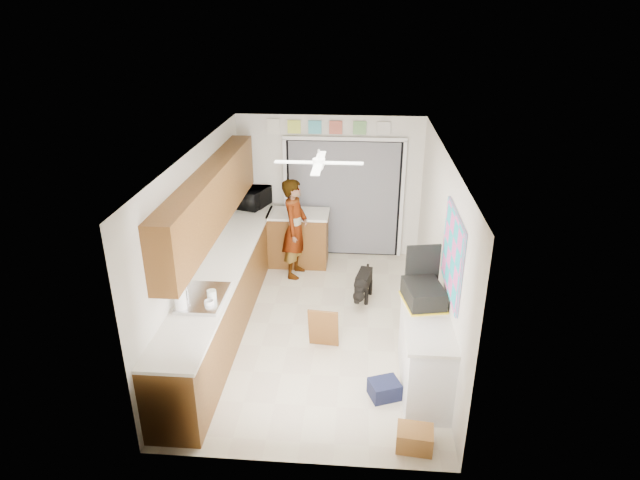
{
  "coord_description": "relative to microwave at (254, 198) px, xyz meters",
  "views": [
    {
      "loc": [
        0.54,
        -6.44,
        4.15
      ],
      "look_at": [
        0.0,
        0.4,
        1.15
      ],
      "focal_mm": 30.0,
      "sensor_mm": 36.0,
      "label": 1
    }
  ],
  "objects": [
    {
      "name": "left_base_cabinets",
      "position": [
        0.0,
        -2.25,
        -0.65
      ],
      "size": [
        0.6,
        4.8,
        0.9
      ],
      "primitive_type": "cube",
      "color": "brown",
      "rests_on": "floor"
    },
    {
      "name": "floor",
      "position": [
        1.3,
        -2.25,
        -1.1
      ],
      "size": [
        5.0,
        5.0,
        0.0
      ],
      "primitive_type": "plane",
      "color": "beige",
      "rests_on": "ground"
    },
    {
      "name": "peninsula_top",
      "position": [
        0.8,
        -0.25,
        -0.18
      ],
      "size": [
        1.04,
        0.64,
        0.04
      ],
      "primitive_type": "cube",
      "color": "white",
      "rests_on": "peninsula_base"
    },
    {
      "name": "cabinet_door_panel",
      "position": [
        1.42,
        -2.77,
        -0.81
      ],
      "size": [
        0.41,
        0.19,
        0.59
      ],
      "primitive_type": "cube",
      "rotation": [
        0.21,
        0.0,
        -0.09
      ],
      "color": "brown",
      "rests_on": "floor"
    },
    {
      "name": "cardboard_box",
      "position": [
        2.47,
        -4.45,
        -0.99
      ],
      "size": [
        0.39,
        0.31,
        0.23
      ],
      "primitive_type": "cube",
      "rotation": [
        0.0,
        0.0,
        -0.11
      ],
      "color": "#A56E33",
      "rests_on": "floor"
    },
    {
      "name": "header_frame_2",
      "position": [
        1.4,
        0.22,
        1.2
      ],
      "size": [
        0.22,
        0.02,
        0.22
      ],
      "primitive_type": "cube",
      "color": "#B85645",
      "rests_on": "wall_back"
    },
    {
      "name": "wall_back",
      "position": [
        1.3,
        0.25,
        0.15
      ],
      "size": [
        3.2,
        0.0,
        3.2
      ],
      "primitive_type": "plane",
      "rotation": [
        1.57,
        0.0,
        0.0
      ],
      "color": "silver",
      "rests_on": "ground"
    },
    {
      "name": "peninsula_base",
      "position": [
        0.8,
        -0.25,
        -0.65
      ],
      "size": [
        1.0,
        0.6,
        0.9
      ],
      "primitive_type": "cube",
      "color": "brown",
      "rests_on": "floor"
    },
    {
      "name": "upper_cabinets",
      "position": [
        -0.14,
        -2.05,
        0.7
      ],
      "size": [
        0.32,
        4.0,
        0.8
      ],
      "primitive_type": "cube",
      "color": "brown",
      "rests_on": "wall_left"
    },
    {
      "name": "door_trim_left",
      "position": [
        0.53,
        0.19,
        -0.05
      ],
      "size": [
        0.06,
        0.04,
        2.1
      ],
      "primitive_type": "cube",
      "color": "white",
      "rests_on": "wall_back"
    },
    {
      "name": "wall_left",
      "position": [
        -0.3,
        -2.25,
        0.15
      ],
      "size": [
        0.0,
        5.0,
        5.0
      ],
      "primitive_type": "plane",
      "rotation": [
        1.57,
        0.0,
        1.57
      ],
      "color": "silver",
      "rests_on": "ground"
    },
    {
      "name": "back_opening_recess",
      "position": [
        1.55,
        0.22,
        -0.05
      ],
      "size": [
        2.0,
        0.06,
        2.1
      ],
      "primitive_type": "cube",
      "color": "black",
      "rests_on": "wall_back"
    },
    {
      "name": "microwave",
      "position": [
        0.0,
        0.0,
        0.0
      ],
      "size": [
        0.57,
        0.69,
        0.33
      ],
      "primitive_type": "imported",
      "rotation": [
        0.0,
        0.0,
        1.24
      ],
      "color": "black",
      "rests_on": "left_countertop"
    },
    {
      "name": "header_frame_3",
      "position": [
        1.8,
        0.22,
        1.2
      ],
      "size": [
        0.22,
        0.02,
        0.22
      ],
      "primitive_type": "cube",
      "color": "#68A15C",
      "rests_on": "wall_back"
    },
    {
      "name": "paper_towel_roll",
      "position": [
        -0.16,
        -3.54,
        -0.02
      ],
      "size": [
        0.14,
        0.14,
        0.29
      ],
      "primitive_type": "cylinder",
      "rotation": [
        0.0,
        0.0,
        0.07
      ],
      "color": "white",
      "rests_on": "left_countertop"
    },
    {
      "name": "ceiling",
      "position": [
        1.3,
        -2.25,
        1.4
      ],
      "size": [
        5.0,
        5.0,
        0.0
      ],
      "primitive_type": "plane",
      "rotation": [
        3.14,
        0.0,
        0.0
      ],
      "color": "white",
      "rests_on": "ground"
    },
    {
      "name": "man",
      "position": [
        0.8,
        -0.7,
        -0.27
      ],
      "size": [
        0.49,
        0.66,
        1.67
      ],
      "primitive_type": "imported",
      "rotation": [
        0.0,
        0.0,
        1.41
      ],
      "color": "white",
      "rests_on": "floor"
    },
    {
      "name": "header_frame_0",
      "position": [
        0.7,
        0.22,
        1.2
      ],
      "size": [
        0.22,
        0.02,
        0.22
      ],
      "primitive_type": "cube",
      "color": "#D4E94D",
      "rests_on": "wall_back"
    },
    {
      "name": "route66_sign",
      "position": [
        0.35,
        0.22,
        1.2
      ],
      "size": [
        0.22,
        0.02,
        0.26
      ],
      "primitive_type": "cube",
      "color": "silver",
      "rests_on": "wall_back"
    },
    {
      "name": "ceiling_fan",
      "position": [
        1.3,
        -2.05,
        1.22
      ],
      "size": [
        1.14,
        1.14,
        0.24
      ],
      "primitive_type": "cube",
      "color": "white",
      "rests_on": "ceiling"
    },
    {
      "name": "right_counter_top",
      "position": [
        2.64,
        -3.45,
        -0.18
      ],
      "size": [
        0.54,
        1.44,
        0.04
      ],
      "primitive_type": "cube",
      "color": "white",
      "rests_on": "right_counter_base"
    },
    {
      "name": "curtain_panel",
      "position": [
        1.55,
        0.18,
        -0.05
      ],
      "size": [
        1.9,
        0.03,
        2.05
      ],
      "primitive_type": "cube",
      "color": "gray",
      "rests_on": "wall_back"
    },
    {
      "name": "wall_right",
      "position": [
        2.9,
        -2.25,
        0.15
      ],
      "size": [
        0.0,
        5.0,
        5.0
      ],
      "primitive_type": "plane",
      "rotation": [
        1.57,
        0.0,
        -1.57
      ],
      "color": "silver",
      "rests_on": "ground"
    },
    {
      "name": "sink_basin",
      "position": [
        0.01,
        -3.25,
        -0.15
      ],
      "size": [
        0.5,
        0.76,
        0.06
      ],
      "primitive_type": "cube",
      "color": "silver",
      "rests_on": "left_countertop"
    },
    {
      "name": "abstract_painting",
      "position": [
        2.88,
        -3.25,
        0.55
      ],
      "size": [
        0.03,
        1.15,
        0.95
      ],
      "primitive_type": "cube",
      "color": "#E152A6",
      "rests_on": "wall_right"
    },
    {
      "name": "suitcase_lid",
      "position": [
        2.62,
        -2.83,
        0.2
      ],
      "size": [
        0.42,
        0.11,
        0.5
      ],
      "primitive_type": "cube",
      "rotation": [
        0.0,
        0.0,
        0.2
      ],
      "color": "black",
      "rests_on": "suitcase"
    },
    {
      "name": "faucet",
      "position": [
        -0.18,
        -3.25,
        -0.05
      ],
      "size": [
        0.03,
        0.03,
        0.22
      ],
      "primitive_type": "cylinder",
      "color": "silver",
      "rests_on": "left_countertop"
    },
    {
      "name": "door_trim_right",
      "position": [
        2.57,
        0.19,
        -0.05
      ],
      "size": [
        0.06,
        0.04,
        2.1
      ],
      "primitive_type": "cube",
      "color": "white",
      "rests_on": "wall_back"
    },
    {
      "name": "jar_a",
      "position": [
        0.13,
        -3.3,
        -0.09
      ],
      "size": [
        0.14,
        0.14,
        0.15
      ],
      "primitive_type": "cylinder",
      "rotation": [
        0.0,
        0.0,
        -0.27
      ],
      "color": "silver",
      "rests_on": "left_countertop"
    },
    {
      "name": "wall_front",
      "position": [
        1.3,
        -4.75,
        0.15
      ],
      "size": [
        3.2,
        0.0,
        3.2
      ],
      "primitive_type": "plane",
      "rotation": [
        -1.57,
        0.0,
        0.0
      ],
      "color": "silver",
      "rests_on": "ground"
    },
    {
      "name": "cup",
      "position": [
        0.13,
        -3.42,
        -0.12
      ],
      "size": [
        0.12,
        0.12,
        0.09
      ],
      "primitive_type": "imported",
      "rotation": [
        0.0,
        0.0,
        0.0
      ],
      "color": "white",
      "rests_on": "left_countertop"
    },
    {
      "name": "dog",
      "position": [
        1.94,
        -1.43,
        -0.85
      ],
      "size": [
        0.4,
        0.68,
        0.5
      ],
      "primitive_type": "cube",
      "rotation": [
        0.0,
        0.0,
        -0.2
      ],
      "color": "black",
      "rests_on": "floor"
    },
    {
      "name": "right_counter_base",
      "position": [
        2.65,
        -3.45,
        -0.65
      ],
      "size": [
        0.5,
        1.4,
        0.9
      ],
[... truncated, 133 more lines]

